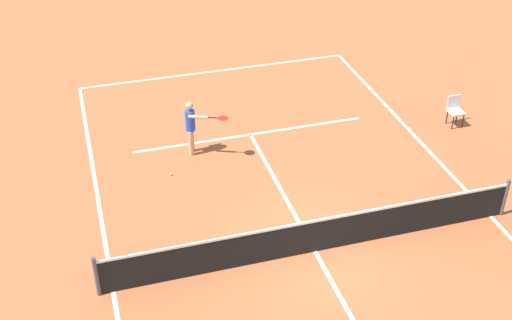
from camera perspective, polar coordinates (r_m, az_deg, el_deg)
The scene contains 6 objects.
ground_plane at distance 16.35m, azimuth 5.00°, elevation -7.67°, with size 60.00×60.00×0.00m, color #AD5933.
court_lines at distance 16.34m, azimuth 5.00°, elevation -7.67°, with size 9.67×20.48×0.01m.
tennis_net at distance 16.02m, azimuth 5.08°, elevation -6.34°, with size 10.27×0.10×1.07m.
player_serving at distance 19.31m, azimuth -5.41°, elevation 3.09°, with size 1.17×0.95×1.69m.
tennis_ball at distance 18.94m, azimuth -7.18°, elevation -1.19°, with size 0.07×0.07×0.07m, color #CCE033.
courtside_chair_mid at distance 21.80m, azimuth 16.45°, elevation 4.12°, with size 0.44×0.46×0.95m.
Camera 1 is at (4.82, 11.37, 10.71)m, focal length 47.43 mm.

